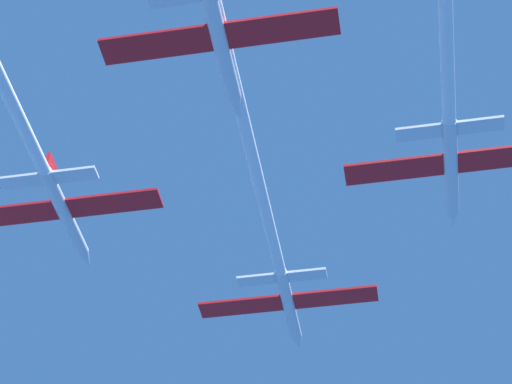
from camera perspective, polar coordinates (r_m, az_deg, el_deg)
name	(u,v)px	position (r m, az deg, el deg)	size (l,w,h in m)	color
jet_lead	(269,223)	(89.35, 0.74, -1.81)	(17.76, 48.71, 2.94)	white
jet_left_wing	(15,108)	(80.93, -13.70, 4.71)	(17.76, 49.00, 2.94)	white
jet_right_wing	(446,39)	(75.21, 10.89, 8.64)	(17.76, 51.61, 2.94)	white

